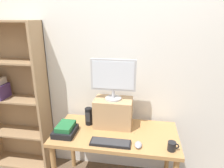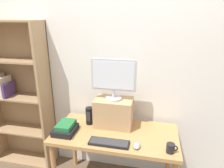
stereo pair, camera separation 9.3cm
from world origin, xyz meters
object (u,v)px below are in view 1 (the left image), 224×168
at_px(riser_box, 113,112).
at_px(keyboard, 110,143).
at_px(computer_monitor, 113,77).
at_px(coffee_mug, 172,146).
at_px(book_stack, 65,130).
at_px(desk_speaker, 89,116).
at_px(bookshelf_unit, 12,97).
at_px(computer_mouse, 138,145).
at_px(desk, 115,140).

relative_size(riser_box, keyboard, 1.05).
height_order(computer_monitor, coffee_mug, computer_monitor).
distance_m(riser_box, book_stack, 0.52).
bearing_deg(riser_box, book_stack, -151.56).
bearing_deg(desk_speaker, computer_monitor, 4.92).
height_order(computer_monitor, desk_speaker, computer_monitor).
height_order(bookshelf_unit, keyboard, bookshelf_unit).
distance_m(computer_mouse, desk_speaker, 0.63).
bearing_deg(desk, desk_speaker, 159.54).
height_order(bookshelf_unit, coffee_mug, bookshelf_unit).
xyz_separation_m(riser_box, book_stack, (-0.44, -0.24, -0.11)).
relative_size(computer_monitor, book_stack, 1.91).
relative_size(computer_monitor, computer_mouse, 4.33).
relative_size(keyboard, coffee_mug, 3.73).
height_order(computer_monitor, book_stack, computer_monitor).
distance_m(computer_monitor, desk_speaker, 0.52).
bearing_deg(bookshelf_unit, computer_monitor, -5.03).
distance_m(riser_box, keyboard, 0.37).
bearing_deg(keyboard, computer_monitor, 94.58).
distance_m(keyboard, desk_speaker, 0.44).
bearing_deg(desk_speaker, riser_box, 5.24).
height_order(computer_mouse, book_stack, book_stack).
distance_m(computer_monitor, book_stack, 0.70).
height_order(book_stack, desk_speaker, desk_speaker).
relative_size(desk, computer_mouse, 11.93).
relative_size(keyboard, book_stack, 1.57).
bearing_deg(computer_mouse, riser_box, 129.73).
distance_m(desk, riser_box, 0.28).
bearing_deg(riser_box, computer_mouse, -50.27).
relative_size(keyboard, desk_speaker, 1.97).
xyz_separation_m(book_stack, desk_speaker, (0.18, 0.22, 0.05)).
xyz_separation_m(computer_monitor, desk_speaker, (-0.26, -0.02, -0.44)).
distance_m(desk, computer_mouse, 0.33).
relative_size(computer_monitor, desk_speaker, 2.38).
distance_m(riser_box, computer_mouse, 0.46).
bearing_deg(riser_box, keyboard, -85.44).
bearing_deg(riser_box, desk_speaker, -174.76).
distance_m(computer_monitor, coffee_mug, 0.83).
relative_size(computer_mouse, book_stack, 0.44).
relative_size(computer_mouse, coffee_mug, 1.04).
bearing_deg(riser_box, desk, -72.40).
xyz_separation_m(desk, bookshelf_unit, (-1.29, 0.25, 0.29)).
bearing_deg(keyboard, desk, 85.15).
relative_size(book_stack, desk_speaker, 1.25).
distance_m(bookshelf_unit, keyboard, 1.36).
distance_m(computer_monitor, computer_mouse, 0.68).
xyz_separation_m(computer_monitor, book_stack, (-0.44, -0.24, -0.49)).
xyz_separation_m(riser_box, coffee_mug, (0.57, -0.34, -0.11)).
distance_m(bookshelf_unit, riser_box, 1.25).
bearing_deg(book_stack, riser_box, 28.44).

